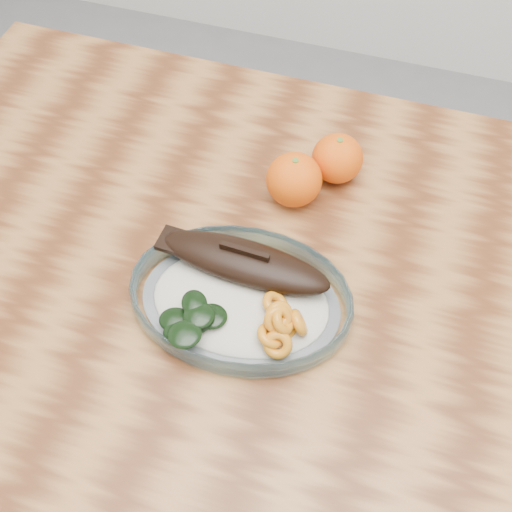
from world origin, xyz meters
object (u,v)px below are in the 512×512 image
(dining_table, at_px, (292,346))
(plated_meal, at_px, (241,296))
(orange_left, at_px, (294,180))
(orange_right, at_px, (337,158))

(dining_table, relative_size, plated_meal, 2.38)
(orange_left, height_order, orange_right, orange_left)
(orange_right, bearing_deg, dining_table, -89.05)
(orange_right, bearing_deg, plated_meal, -104.16)
(orange_left, bearing_deg, orange_right, 51.54)
(plated_meal, relative_size, orange_right, 7.38)
(plated_meal, bearing_deg, orange_right, 71.56)
(plated_meal, distance_m, orange_right, 0.24)
(dining_table, height_order, orange_left, orange_left)
(plated_meal, relative_size, orange_left, 6.92)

